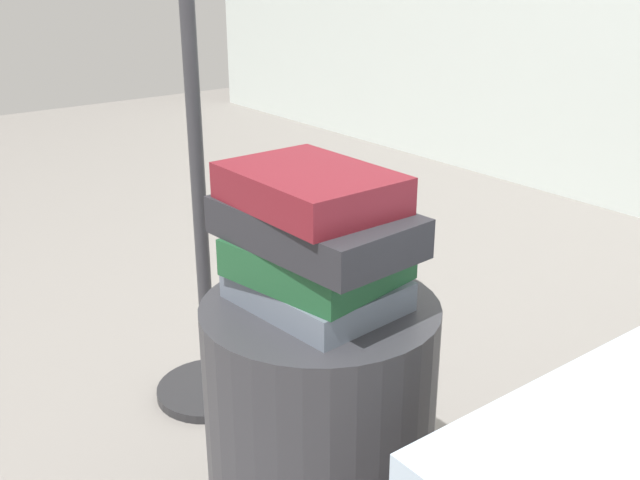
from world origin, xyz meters
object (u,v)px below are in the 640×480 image
at_px(book_slate, 315,290).
at_px(side_table, 320,433).
at_px(book_charcoal, 314,226).
at_px(book_maroon, 310,188).
at_px(book_forest, 316,259).

bearing_deg(book_slate, side_table, 6.65).
height_order(book_slate, book_charcoal, book_charcoal).
bearing_deg(side_table, book_maroon, -134.21).
bearing_deg(book_charcoal, book_maroon, 176.42).
relative_size(side_table, book_slate, 1.95).
distance_m(book_forest, book_maroon, 0.11).
distance_m(side_table, book_slate, 0.25).
bearing_deg(side_table, book_forest, -166.48).
relative_size(book_slate, book_forest, 1.04).
height_order(book_charcoal, book_maroon, book_maroon).
height_order(side_table, book_charcoal, book_charcoal).
xyz_separation_m(side_table, book_forest, (-0.01, -0.00, 0.29)).
xyz_separation_m(book_slate, book_maroon, (-0.00, -0.01, 0.16)).
xyz_separation_m(book_slate, book_forest, (0.00, -0.00, 0.05)).
xyz_separation_m(book_forest, book_maroon, (-0.00, -0.01, 0.11)).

